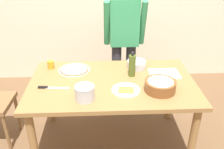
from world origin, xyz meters
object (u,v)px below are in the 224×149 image
Objects in this scene: plate_with_slice at (126,90)px; steel_pot at (85,93)px; person_cook at (124,37)px; popcorn_bowl at (160,85)px; olive_oil_bottle at (132,65)px; mixing_bowl_steel at (136,64)px; pizza_raw_on_board at (74,70)px; chef_knife at (50,88)px; dining_table at (112,89)px; cutting_board_white at (164,74)px; cup_orange at (51,65)px.

plate_with_slice is 0.39m from steel_pot.
popcorn_bowl is (0.24, -0.95, -0.12)m from person_cook.
plate_with_slice is 1.02× the size of olive_oil_bottle.
olive_oil_bottle is (-0.07, -0.17, 0.07)m from mixing_bowl_steel.
olive_oil_bottle reaches higher than plate_with_slice.
mixing_bowl_steel is (0.66, 0.04, 0.03)m from pizza_raw_on_board.
person_cook reaches higher than olive_oil_bottle.
chef_knife is at bearing 173.93° from plate_with_slice.
person_cook reaches higher than plate_with_slice.
popcorn_bowl is 0.50m from mixing_bowl_steel.
cutting_board_white reaches higher than dining_table.
pizza_raw_on_board is 1.16× the size of chef_knife.
dining_table is 18.82× the size of cup_orange.
mixing_bowl_steel is at bearing 24.41° from chef_knife.
steel_pot is (-0.36, -0.12, 0.06)m from plate_with_slice.
person_cook is at bearing 76.66° from dining_table.
person_cook is at bearing 86.17° from plate_with_slice.
chef_knife reaches higher than cutting_board_white.
chef_knife is at bearing -131.63° from person_cook.
olive_oil_bottle reaches higher than dining_table.
cutting_board_white is (0.34, 0.01, -0.11)m from olive_oil_bottle.
steel_pot is at bearing -30.27° from chef_knife.
cutting_board_white is at bearing 28.36° from steel_pot.
olive_oil_bottle is 0.61m from steel_pot.
steel_pot is 0.73m from cup_orange.
dining_table is at bearing -166.70° from cutting_board_white.
mixing_bowl_steel is 1.15× the size of steel_pot.
plate_with_slice is 0.89× the size of chef_knife.
chef_knife is at bearing -119.47° from pizza_raw_on_board.
pizza_raw_on_board reaches higher than chef_knife.
pizza_raw_on_board is (-0.39, 0.25, 0.10)m from dining_table.
plate_with_slice reaches higher than chef_knife.
olive_oil_bottle reaches higher than popcorn_bowl.
dining_table is at bearing 9.84° from chef_knife.
person_cook is at bearing 41.99° from pizza_raw_on_board.
popcorn_bowl reaches higher than cup_orange.
cutting_board_white is 1.03× the size of chef_knife.
chef_knife is (-0.76, -0.86, -0.17)m from person_cook.
olive_oil_bottle is 0.35m from cutting_board_white.
person_cook is 0.74m from cutting_board_white.
plate_with_slice is 0.70m from chef_knife.
dining_table is at bearing 155.83° from popcorn_bowl.
popcorn_bowl reaches higher than dining_table.
cup_orange is at bearing 153.62° from dining_table.
cutting_board_white is (0.79, 0.42, -0.06)m from steel_pot.
dining_table is at bearing -32.68° from pizza_raw_on_board.
plate_with_slice is at bearing -6.07° from chef_knife.
mixing_bowl_steel is at bearing 149.12° from cutting_board_white.
popcorn_bowl reaches higher than mixing_bowl_steel.
person_cook is 0.95m from plate_with_slice.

